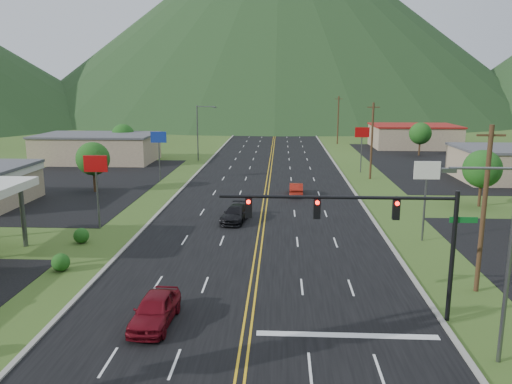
{
  "coord_description": "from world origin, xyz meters",
  "views": [
    {
      "loc": [
        1.63,
        -10.85,
        12.17
      ],
      "look_at": [
        -0.17,
        24.86,
        4.5
      ],
      "focal_mm": 35.0,
      "sensor_mm": 36.0,
      "label": 1
    }
  ],
  "objects_px": {
    "car_red_near": "(155,310)",
    "car_dark_mid": "(236,214)",
    "streetlight_east": "(503,252)",
    "car_red_far": "(296,189)",
    "traffic_signal": "(375,222)",
    "streetlight_west": "(199,129)"
  },
  "relations": [
    {
      "from": "streetlight_east",
      "to": "traffic_signal",
      "type": "bearing_deg",
      "value": 139.61
    },
    {
      "from": "streetlight_west",
      "to": "car_dark_mid",
      "type": "distance_m",
      "value": 38.6
    },
    {
      "from": "streetlight_west",
      "to": "car_red_far",
      "type": "distance_m",
      "value": 30.17
    },
    {
      "from": "car_dark_mid",
      "to": "streetlight_west",
      "type": "bearing_deg",
      "value": 113.38
    },
    {
      "from": "car_red_near",
      "to": "car_dark_mid",
      "type": "relative_size",
      "value": 0.96
    },
    {
      "from": "car_red_far",
      "to": "streetlight_east",
      "type": "bearing_deg",
      "value": 104.01
    },
    {
      "from": "car_dark_mid",
      "to": "traffic_signal",
      "type": "bearing_deg",
      "value": -55.26
    },
    {
      "from": "streetlight_west",
      "to": "car_red_far",
      "type": "height_order",
      "value": "streetlight_west"
    },
    {
      "from": "streetlight_east",
      "to": "car_red_far",
      "type": "relative_size",
      "value": 2.13
    },
    {
      "from": "car_red_near",
      "to": "car_dark_mid",
      "type": "distance_m",
      "value": 20.22
    },
    {
      "from": "streetlight_east",
      "to": "car_dark_mid",
      "type": "distance_m",
      "value": 26.92
    },
    {
      "from": "traffic_signal",
      "to": "car_red_near",
      "type": "height_order",
      "value": "traffic_signal"
    },
    {
      "from": "streetlight_east",
      "to": "car_red_far",
      "type": "xyz_separation_m",
      "value": [
        -7.8,
        34.25,
        -4.48
      ]
    },
    {
      "from": "car_dark_mid",
      "to": "car_red_near",
      "type": "bearing_deg",
      "value": -87.31
    },
    {
      "from": "traffic_signal",
      "to": "streetlight_east",
      "type": "xyz_separation_m",
      "value": [
        4.7,
        -4.0,
        -0.15
      ]
    },
    {
      "from": "streetlight_west",
      "to": "car_dark_mid",
      "type": "xyz_separation_m",
      "value": [
        9.26,
        -37.2,
        -4.47
      ]
    },
    {
      "from": "traffic_signal",
      "to": "streetlight_east",
      "type": "distance_m",
      "value": 6.17
    },
    {
      "from": "car_dark_mid",
      "to": "streetlight_east",
      "type": "bearing_deg",
      "value": -49.78
    },
    {
      "from": "streetlight_west",
      "to": "car_red_near",
      "type": "bearing_deg",
      "value": -83.13
    },
    {
      "from": "traffic_signal",
      "to": "car_dark_mid",
      "type": "bearing_deg",
      "value": 115.34
    },
    {
      "from": "streetlight_east",
      "to": "car_red_far",
      "type": "height_order",
      "value": "streetlight_east"
    },
    {
      "from": "traffic_signal",
      "to": "car_dark_mid",
      "type": "distance_m",
      "value": 21.31
    }
  ]
}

